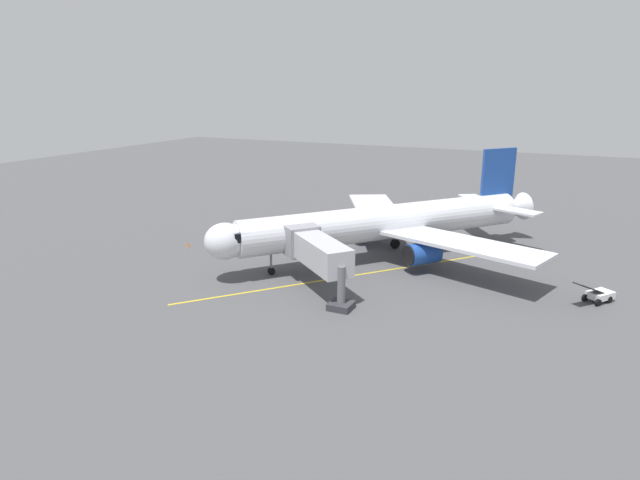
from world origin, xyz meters
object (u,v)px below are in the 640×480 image
object	(u,v)px
belt_loader_near_nose	(598,294)
safety_cone_nose_right	(206,239)
ground_crew_marshaller	(248,241)
airplane	(388,223)
safety_cone_wing_port	(291,254)
safety_cone_nose_left	(188,244)
jet_bridge	(315,250)

from	to	relation	value
belt_loader_near_nose	safety_cone_nose_right	xyz separation A→B (m)	(43.70, -1.14, -0.44)
ground_crew_marshaller	belt_loader_near_nose	distance (m)	37.37
airplane	safety_cone_wing_port	distance (m)	11.40
ground_crew_marshaller	belt_loader_near_nose	bearing A→B (deg)	178.74
ground_crew_marshaller	safety_cone_wing_port	bearing A→B (deg)	173.54
belt_loader_near_nose	safety_cone_nose_left	bearing A→B (deg)	2.21
safety_cone_nose_left	jet_bridge	bearing A→B (deg)	163.37
airplane	safety_cone_nose_left	xyz separation A→B (m)	(22.95, 6.18, -3.73)
airplane	jet_bridge	world-z (taller)	airplane
safety_cone_nose_left	safety_cone_nose_right	world-z (taller)	same
safety_cone_nose_right	safety_cone_wing_port	size ratio (longest dim) A/B	1.00
airplane	safety_cone_wing_port	bearing A→B (deg)	23.83
belt_loader_near_nose	safety_cone_nose_right	size ratio (longest dim) A/B	7.95
jet_bridge	safety_cone_nose_left	world-z (taller)	jet_bridge
belt_loader_near_nose	safety_cone_wing_port	xyz separation A→B (m)	(31.12, -0.11, -0.44)
belt_loader_near_nose	airplane	bearing A→B (deg)	-11.87
belt_loader_near_nose	safety_cone_wing_port	world-z (taller)	belt_loader_near_nose
airplane	safety_cone_nose_left	world-z (taller)	airplane
ground_crew_marshaller	safety_cone_nose_left	xyz separation A→B (m)	(6.86, 2.53, -0.61)
airplane	safety_cone_wing_port	xyz separation A→B (m)	(9.86, 4.35, -3.73)
airplane	safety_cone_nose_right	bearing A→B (deg)	8.43
jet_bridge	ground_crew_marshaller	size ratio (longest dim) A/B	5.82
jet_bridge	airplane	bearing A→B (deg)	-104.96
ground_crew_marshaller	safety_cone_wing_port	distance (m)	6.31
airplane	safety_cone_nose_right	world-z (taller)	airplane
jet_bridge	belt_loader_near_nose	world-z (taller)	jet_bridge
ground_crew_marshaller	safety_cone_nose_right	size ratio (longest dim) A/B	3.11
ground_crew_marshaller	jet_bridge	bearing A→B (deg)	146.80
belt_loader_near_nose	safety_cone_nose_left	size ratio (longest dim) A/B	7.95
ground_crew_marshaller	safety_cone_nose_right	world-z (taller)	ground_crew_marshaller
jet_bridge	safety_cone_wing_port	distance (m)	10.76
safety_cone_nose_left	safety_cone_nose_right	distance (m)	2.90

